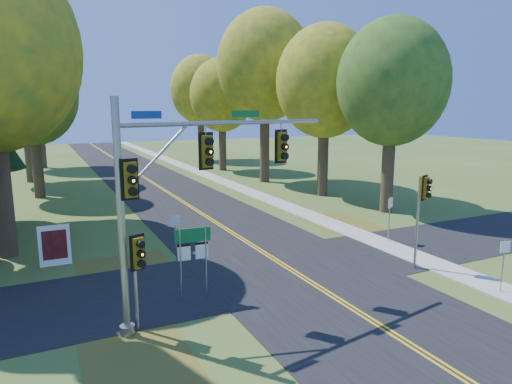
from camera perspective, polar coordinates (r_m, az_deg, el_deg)
name	(u,v)px	position (r m, az deg, el deg)	size (l,w,h in m)	color
ground	(312,283)	(18.92, 7.02, -11.28)	(160.00, 160.00, 0.00)	#395A1F
road_main	(312,283)	(18.92, 7.02, -11.25)	(8.00, 160.00, 0.02)	black
road_cross	(288,268)	(20.51, 3.96, -9.43)	(60.00, 6.00, 0.02)	black
centerline_left	(310,283)	(18.86, 6.76, -11.26)	(0.10, 160.00, 0.01)	gold
centerline_right	(314,282)	(18.96, 7.28, -11.15)	(0.10, 160.00, 0.01)	gold
sidewalk_east	(426,261)	(22.70, 20.44, -8.03)	(1.60, 160.00, 0.06)	#9E998E
leaf_patch_w_near	(130,276)	(20.21, -15.52, -10.12)	(4.00, 6.00, 0.00)	brown
leaf_patch_e	(355,229)	(27.34, 12.24, -4.52)	(3.50, 8.00, 0.00)	brown
leaf_patch_w_far	(141,366)	(13.81, -14.20, -20.31)	(3.00, 5.00, 0.00)	brown
tree_e_a	(392,83)	(31.66, 16.68, 12.90)	(7.20, 7.20, 12.73)	#38281C
tree_e_b	(325,82)	(36.66, 8.64, 13.42)	(7.60, 7.60, 13.33)	#38281C
tree_w_c	(32,94)	(39.17, -26.18, 10.89)	(6.80, 6.80, 11.91)	#38281C
tree_e_c	(265,66)	(43.21, 1.16, 15.43)	(8.80, 8.80, 15.79)	#38281C
tree_w_d	(23,76)	(47.96, -27.09, 12.77)	(8.20, 8.20, 14.56)	#38281C
tree_e_d	(222,96)	(51.19, -4.25, 11.94)	(7.00, 7.00, 12.32)	#38281C
tree_w_e	(36,79)	(58.86, -25.75, 12.55)	(8.40, 8.40, 14.97)	#38281C
tree_e_e	(201,90)	(61.68, -6.95, 12.55)	(7.80, 7.80, 13.74)	#38281C
traffic_mast	(181,180)	(14.72, -9.32, 1.43)	(7.99, 1.86, 7.34)	gray
east_signal_pole	(423,198)	(20.76, 20.15, -0.75)	(0.46, 0.56, 4.19)	#919398
ped_signal_pole	(138,260)	(14.64, -14.57, -8.24)	(0.49, 0.59, 3.20)	#999CA1
route_sign_cluster	(193,249)	(16.74, -7.88, -7.03)	(1.31, 0.17, 2.82)	gray
info_kiosk	(55,245)	(22.43, -23.87, -6.13)	(1.33, 0.22, 1.84)	white
reg_sign_e_north	(390,211)	(24.76, 16.39, -2.32)	(0.44, 0.21, 2.44)	gray
reg_sign_e_south	(504,257)	(19.76, 28.59, -7.10)	(0.40, 0.13, 2.13)	gray
reg_sign_w	(176,229)	(21.03, -10.00, -4.60)	(0.43, 0.15, 2.29)	gray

